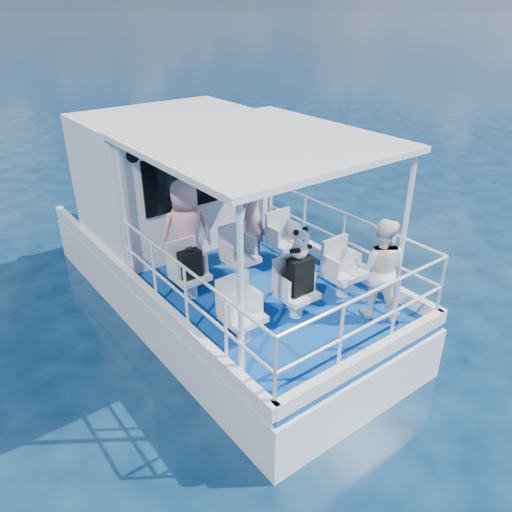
{
  "coord_description": "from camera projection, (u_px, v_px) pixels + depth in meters",
  "views": [
    {
      "loc": [
        -3.91,
        -5.35,
        4.82
      ],
      "look_at": [
        -0.16,
        -0.4,
        1.59
      ],
      "focal_mm": 35.0,
      "sensor_mm": 36.0,
      "label": 1
    }
  ],
  "objects": [
    {
      "name": "ground",
      "position": [
        249.0,
        331.0,
        8.1
      ],
      "size": [
        2000.0,
        2000.0,
        0.0
      ],
      "primitive_type": "plane",
      "color": "#071B33",
      "rests_on": "ground"
    },
    {
      "name": "hull",
      "position": [
        216.0,
        304.0,
        8.81
      ],
      "size": [
        3.0,
        7.0,
        1.6
      ],
      "primitive_type": "cube",
      "color": "white",
      "rests_on": "ground"
    },
    {
      "name": "deck",
      "position": [
        214.0,
        262.0,
        8.41
      ],
      "size": [
        2.9,
        6.9,
        0.1
      ],
      "primitive_type": "cube",
      "color": "#0B3E98",
      "rests_on": "hull"
    },
    {
      "name": "cabin",
      "position": [
        171.0,
        177.0,
        8.8
      ],
      "size": [
        2.85,
        2.0,
        2.2
      ],
      "primitive_type": "cube",
      "color": "white",
      "rests_on": "deck"
    },
    {
      "name": "canopy",
      "position": [
        257.0,
        142.0,
        6.51
      ],
      "size": [
        3.0,
        3.2,
        0.08
      ],
      "primitive_type": "cube",
      "color": "white",
      "rests_on": "cabin"
    },
    {
      "name": "canopy_posts",
      "position": [
        259.0,
        223.0,
        7.0
      ],
      "size": [
        2.77,
        2.97,
        2.2
      ],
      "color": "white",
      "rests_on": "deck"
    },
    {
      "name": "railings",
      "position": [
        273.0,
        269.0,
        7.05
      ],
      "size": [
        2.84,
        3.59,
        1.0
      ],
      "primitive_type": null,
      "color": "white",
      "rests_on": "deck"
    },
    {
      "name": "seat_port_fwd",
      "position": [
        191.0,
        285.0,
        7.26
      ],
      "size": [
        0.48,
        0.46,
        0.38
      ],
      "primitive_type": "cube",
      "color": "silver",
      "rests_on": "deck"
    },
    {
      "name": "seat_center_fwd",
      "position": [
        241.0,
        267.0,
        7.74
      ],
      "size": [
        0.48,
        0.46,
        0.38
      ],
      "primitive_type": "cube",
      "color": "silver",
      "rests_on": "deck"
    },
    {
      "name": "seat_stbd_fwd",
      "position": [
        285.0,
        251.0,
        8.22
      ],
      "size": [
        0.48,
        0.46,
        0.38
      ],
      "primitive_type": "cube",
      "color": "silver",
      "rests_on": "deck"
    },
    {
      "name": "seat_port_aft",
      "position": [
        243.0,
        327.0,
        6.34
      ],
      "size": [
        0.48,
        0.46,
        0.38
      ],
      "primitive_type": "cube",
      "color": "silver",
      "rests_on": "deck"
    },
    {
      "name": "seat_center_aft",
      "position": [
        296.0,
        304.0,
        6.82
      ],
      "size": [
        0.48,
        0.46,
        0.38
      ],
      "primitive_type": "cube",
      "color": "silver",
      "rests_on": "deck"
    },
    {
      "name": "seat_stbd_aft",
      "position": [
        343.0,
        283.0,
        7.3
      ],
      "size": [
        0.48,
        0.46,
        0.38
      ],
      "primitive_type": "cube",
      "color": "silver",
      "rests_on": "deck"
    },
    {
      "name": "passenger_port_fwd",
      "position": [
        187.0,
        233.0,
        7.37
      ],
      "size": [
        0.7,
        0.58,
        1.64
      ],
      "primitive_type": "imported",
      "rotation": [
        0.0,
        0.0,
        2.89
      ],
      "color": "pink",
      "rests_on": "deck"
    },
    {
      "name": "passenger_stbd_fwd",
      "position": [
        252.0,
        215.0,
        8.04
      ],
      "size": [
        0.69,
        0.59,
        1.6
      ],
      "primitive_type": "imported",
      "rotation": [
        0.0,
        0.0,
        3.57
      ],
      "color": "tan",
      "rests_on": "deck"
    },
    {
      "name": "passenger_stbd_aft",
      "position": [
        380.0,
        269.0,
        6.62
      ],
      "size": [
        0.85,
        0.88,
        1.43
      ],
      "primitive_type": "imported",
      "rotation": [
        0.0,
        0.0,
        2.23
      ],
      "color": "white",
      "rests_on": "deck"
    },
    {
      "name": "backpack_port",
      "position": [
        190.0,
        264.0,
        7.0
      ],
      "size": [
        0.31,
        0.18,
        0.41
      ],
      "primitive_type": "cube",
      "color": "black",
      "rests_on": "seat_port_fwd"
    },
    {
      "name": "backpack_center",
      "position": [
        300.0,
        276.0,
        6.6
      ],
      "size": [
        0.35,
        0.2,
        0.52
      ],
      "primitive_type": "cube",
      "color": "black",
      "rests_on": "seat_center_aft"
    },
    {
      "name": "compact_camera",
      "position": [
        189.0,
        249.0,
        6.89
      ],
      "size": [
        0.1,
        0.06,
        0.06
      ],
      "primitive_type": "cube",
      "color": "black",
      "rests_on": "backpack_port"
    },
    {
      "name": "panda",
      "position": [
        300.0,
        243.0,
        6.4
      ],
      "size": [
        0.27,
        0.22,
        0.41
      ],
      "primitive_type": null,
      "color": "white",
      "rests_on": "backpack_center"
    }
  ]
}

